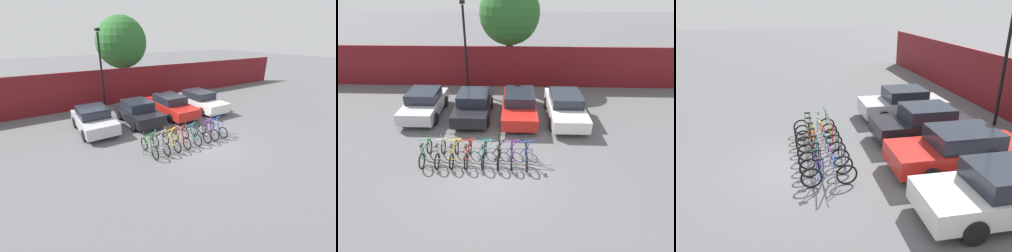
% 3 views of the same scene
% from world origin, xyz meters
% --- Properties ---
extents(ground_plane, '(120.00, 120.00, 0.00)m').
position_xyz_m(ground_plane, '(0.00, 0.00, 0.00)').
color(ground_plane, '#59595B').
extents(hoarding_wall, '(36.00, 0.16, 2.79)m').
position_xyz_m(hoarding_wall, '(0.00, 9.50, 1.39)').
color(hoarding_wall, maroon).
rests_on(hoarding_wall, ground).
extents(bike_rack, '(4.74, 0.04, 0.57)m').
position_xyz_m(bike_rack, '(-0.73, 0.68, 0.50)').
color(bike_rack, gray).
rests_on(bike_rack, ground).
extents(bicycle_green, '(0.68, 1.71, 1.05)m').
position_xyz_m(bicycle_green, '(-2.83, 0.53, 0.38)').
color(bicycle_green, black).
rests_on(bicycle_green, ground).
extents(bicycle_silver, '(0.68, 1.71, 1.05)m').
position_xyz_m(bicycle_silver, '(-2.21, 0.53, 0.38)').
color(bicycle_silver, black).
rests_on(bicycle_silver, ground).
extents(bicycle_yellow, '(0.68, 1.71, 1.05)m').
position_xyz_m(bicycle_yellow, '(-1.63, 0.53, 0.38)').
color(bicycle_yellow, black).
rests_on(bicycle_yellow, ground).
extents(bicycle_red, '(0.68, 1.71, 1.05)m').
position_xyz_m(bicycle_red, '(-1.05, 0.53, 0.38)').
color(bicycle_red, black).
rests_on(bicycle_red, ground).
extents(bicycle_teal, '(0.68, 1.71, 1.05)m').
position_xyz_m(bicycle_teal, '(-0.38, 0.53, 0.38)').
color(bicycle_teal, black).
rests_on(bicycle_teal, ground).
extents(bicycle_black, '(0.68, 1.71, 1.05)m').
position_xyz_m(bicycle_black, '(0.23, 0.53, 0.38)').
color(bicycle_black, black).
rests_on(bicycle_black, ground).
extents(bicycle_purple, '(0.68, 1.71, 1.05)m').
position_xyz_m(bicycle_purple, '(0.76, 0.53, 0.38)').
color(bicycle_purple, black).
rests_on(bicycle_purple, ground).
extents(bicycle_blue, '(0.68, 1.71, 1.05)m').
position_xyz_m(bicycle_blue, '(1.37, 0.53, 0.38)').
color(bicycle_blue, black).
rests_on(bicycle_blue, ground).
extents(car_silver, '(1.91, 3.90, 1.40)m').
position_xyz_m(car_silver, '(-4.16, 4.82, 0.69)').
color(car_silver, '#B7B7BC').
rests_on(car_silver, ground).
extents(car_black, '(1.91, 3.95, 1.40)m').
position_xyz_m(car_black, '(-1.40, 4.69, 0.69)').
color(car_black, black).
rests_on(car_black, ground).
extents(car_red, '(1.91, 4.54, 1.40)m').
position_xyz_m(car_red, '(1.11, 4.80, 0.69)').
color(car_red, red).
rests_on(car_red, ground).
extents(car_white, '(1.91, 4.52, 1.40)m').
position_xyz_m(car_white, '(3.60, 4.69, 0.69)').
color(car_white, silver).
rests_on(car_white, ground).
extents(lamp_post, '(0.24, 0.44, 5.65)m').
position_xyz_m(lamp_post, '(-2.33, 8.50, 3.17)').
color(lamp_post, black).
rests_on(lamp_post, ground).
extents(tree_behind_hoarding, '(4.24, 4.24, 6.77)m').
position_xyz_m(tree_behind_hoarding, '(0.39, 11.30, 4.61)').
color(tree_behind_hoarding, brown).
rests_on(tree_behind_hoarding, ground).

